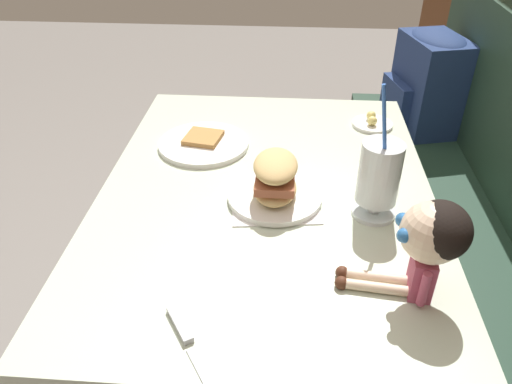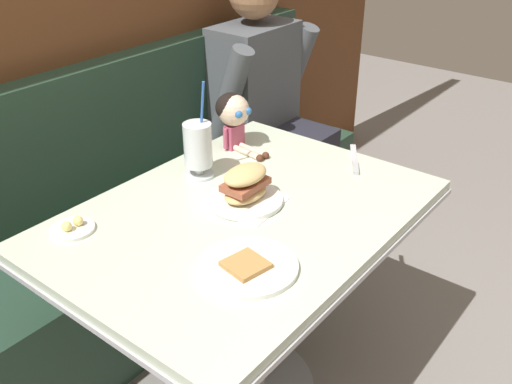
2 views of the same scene
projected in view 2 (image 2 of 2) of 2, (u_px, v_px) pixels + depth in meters
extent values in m
cube|color=brown|center=(38.00, 8.00, 1.90)|extent=(4.40, 0.08, 2.40)
cube|color=#233D2D|center=(126.00, 276.00, 2.23)|extent=(2.60, 0.48, 0.45)
cube|color=#233D2D|center=(76.00, 146.00, 2.09)|extent=(2.60, 0.10, 0.55)
cube|color=beige|center=(242.00, 215.00, 1.67)|extent=(1.10, 0.80, 0.03)
cube|color=#B7BABF|center=(243.00, 222.00, 1.68)|extent=(1.11, 0.81, 0.02)
cylinder|color=#A5A8AD|center=(244.00, 311.00, 1.84)|extent=(0.14, 0.14, 0.65)
cylinder|color=white|center=(248.00, 267.00, 1.42)|extent=(0.25, 0.25, 0.01)
cube|color=#B78447|center=(246.00, 265.00, 1.40)|extent=(0.11, 0.11, 0.01)
cylinder|color=silver|center=(199.00, 175.00, 1.85)|extent=(0.10, 0.10, 0.01)
cylinder|color=silver|center=(199.00, 169.00, 1.84)|extent=(0.03, 0.03, 0.03)
cylinder|color=silver|center=(198.00, 145.00, 1.79)|extent=(0.09, 0.09, 0.14)
cylinder|color=pink|center=(198.00, 149.00, 1.80)|extent=(0.08, 0.08, 0.11)
cylinder|color=blue|center=(202.00, 115.00, 1.76)|extent=(0.02, 0.04, 0.22)
cube|color=white|center=(246.00, 202.00, 1.70)|extent=(0.22, 0.22, 0.00)
cylinder|color=white|center=(246.00, 200.00, 1.70)|extent=(0.22, 0.22, 0.01)
ellipsoid|color=tan|center=(246.00, 193.00, 1.68)|extent=(0.15, 0.10, 0.04)
cube|color=#995138|center=(245.00, 184.00, 1.67)|extent=(0.14, 0.09, 0.02)
ellipsoid|color=tan|center=(245.00, 175.00, 1.65)|extent=(0.15, 0.10, 0.04)
cylinder|color=white|center=(73.00, 229.00, 1.57)|extent=(0.12, 0.12, 0.01)
sphere|color=#F4E07A|center=(67.00, 226.00, 1.54)|extent=(0.03, 0.03, 0.03)
sphere|color=#F4E07A|center=(78.00, 221.00, 1.57)|extent=(0.03, 0.03, 0.03)
cube|color=silver|center=(354.00, 153.00, 1.99)|extent=(0.13, 0.09, 0.00)
cube|color=#B2B5BA|center=(356.00, 168.00, 1.89)|extent=(0.08, 0.06, 0.01)
cube|color=#B74C6B|center=(234.00, 136.00, 2.02)|extent=(0.07, 0.05, 0.08)
sphere|color=beige|center=(234.00, 110.00, 1.97)|extent=(0.11, 0.11, 0.11)
ellipsoid|color=black|center=(231.00, 107.00, 1.97)|extent=(0.12, 0.12, 0.10)
sphere|color=#2D6BB2|center=(239.00, 114.00, 1.92)|extent=(0.03, 0.03, 0.03)
sphere|color=#2D6BB2|center=(248.00, 111.00, 1.95)|extent=(0.03, 0.03, 0.03)
cylinder|color=beige|center=(247.00, 153.00, 1.98)|extent=(0.03, 0.12, 0.02)
cylinder|color=beige|center=(253.00, 150.00, 1.99)|extent=(0.03, 0.12, 0.02)
sphere|color=#4C2819|center=(260.00, 158.00, 1.94)|extent=(0.03, 0.03, 0.03)
sphere|color=#4C2819|center=(266.00, 156.00, 1.96)|extent=(0.03, 0.03, 0.03)
cylinder|color=#B74C6B|center=(225.00, 139.00, 1.99)|extent=(0.02, 0.02, 0.07)
cylinder|color=#B74C6B|center=(242.00, 132.00, 2.04)|extent=(0.02, 0.02, 0.07)
cube|color=#4C5156|center=(254.00, 90.00, 2.57)|extent=(0.38, 0.24, 0.58)
cube|color=#23232D|center=(286.00, 146.00, 2.58)|extent=(0.34, 0.36, 0.14)
cylinder|color=#4C5156|center=(229.00, 101.00, 2.37)|extent=(0.09, 0.25, 0.48)
cylinder|color=#4C5156|center=(293.00, 73.00, 2.68)|extent=(0.09, 0.25, 0.48)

